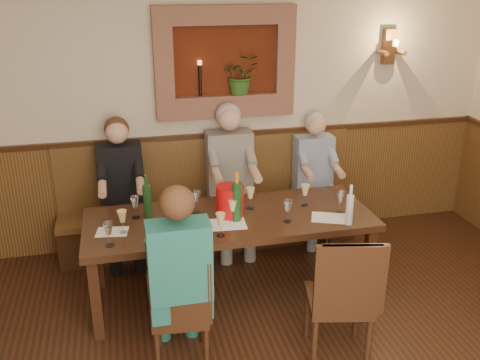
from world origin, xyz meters
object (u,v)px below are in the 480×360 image
object	(u,v)px
dining_table	(230,224)
bench	(211,215)
wine_bottle_green_b	(147,200)
person_bench_left	(123,204)
spittoon_bucket	(230,201)
water_bottle	(350,209)
person_chair_front	(179,291)
wine_bottle_green_a	(237,200)
chair_near_left	(181,331)
person_bench_right	(315,189)
chair_near_right	(338,320)
person_bench_mid	(231,191)

from	to	relation	value
dining_table	bench	xyz separation A→B (m)	(0.00, 0.94, -0.35)
bench	wine_bottle_green_b	size ratio (longest dim) A/B	8.12
dining_table	person_bench_left	bearing A→B (deg)	135.95
spittoon_bucket	water_bottle	world-z (taller)	water_bottle
person_chair_front	person_bench_left	bearing A→B (deg)	101.90
person_bench_left	person_chair_front	size ratio (longest dim) A/B	1.00
bench	water_bottle	xyz separation A→B (m)	(0.91, -1.30, 0.56)
person_bench_left	wine_bottle_green_a	size ratio (longest dim) A/B	3.34
chair_near_left	person_chair_front	xyz separation A→B (m)	(0.00, 0.01, 0.33)
bench	person_chair_front	xyz separation A→B (m)	(-0.53, -1.72, 0.26)
person_bench_right	wine_bottle_green_b	xyz separation A→B (m)	(-1.74, -0.68, 0.34)
chair_near_left	person_chair_front	size ratio (longest dim) A/B	0.63
person_bench_left	wine_bottle_green_b	xyz separation A→B (m)	(0.20, -0.68, 0.31)
chair_near_right	person_chair_front	bearing A→B (deg)	-177.20
spittoon_bucket	wine_bottle_green_a	distance (m)	0.12
dining_table	wine_bottle_green_b	distance (m)	0.72
chair_near_left	bench	bearing A→B (deg)	78.67
person_bench_left	water_bottle	bearing A→B (deg)	-33.86
bench	person_chair_front	size ratio (longest dim) A/B	2.11
person_bench_left	person_chair_front	xyz separation A→B (m)	(0.34, -1.62, 0.00)
wine_bottle_green_a	person_chair_front	bearing A→B (deg)	-129.30
person_bench_right	person_chair_front	distance (m)	2.28
person_bench_mid	wine_bottle_green_b	world-z (taller)	person_bench_mid
bench	wine_bottle_green_b	bearing A→B (deg)	-130.21
wine_bottle_green_b	spittoon_bucket	bearing A→B (deg)	-11.35
dining_table	chair_near_left	bearing A→B (deg)	-123.98
person_bench_mid	spittoon_bucket	xyz separation A→B (m)	(-0.18, -0.81, 0.26)
wine_bottle_green_b	water_bottle	bearing A→B (deg)	-17.98
chair_near_right	person_bench_left	xyz separation A→B (m)	(-1.46, 1.80, 0.29)
person_bench_right	spittoon_bucket	distance (m)	1.39
chair_near_right	wine_bottle_green_a	xyz separation A→B (m)	(-0.55, 0.88, 0.64)
chair_near_right	person_bench_right	bearing A→B (deg)	87.17
bench	person_bench_left	xyz separation A→B (m)	(-0.87, -0.11, 0.26)
chair_near_left	person_bench_right	bearing A→B (deg)	50.93
chair_near_right	person_bench_mid	bearing A→B (deg)	114.82
person_bench_mid	wine_bottle_green_a	xyz separation A→B (m)	(-0.15, -0.92, 0.30)
bench	chair_near_right	xyz separation A→B (m)	(0.60, -1.91, -0.04)
chair_near_left	person_bench_right	world-z (taller)	person_bench_right
dining_table	wine_bottle_green_a	bearing A→B (deg)	-63.22
bench	person_bench_left	world-z (taller)	person_bench_left
bench	person_bench_right	xyz separation A→B (m)	(1.08, -0.10, 0.23)
person_chair_front	bench	bearing A→B (deg)	73.01
chair_near_left	wine_bottle_green_b	world-z (taller)	wine_bottle_green_b
person_bench_mid	water_bottle	bearing A→B (deg)	-58.87
bench	wine_bottle_green_b	xyz separation A→B (m)	(-0.67, -0.79, 0.57)
water_bottle	person_bench_mid	bearing A→B (deg)	121.13
dining_table	wine_bottle_green_a	world-z (taller)	wine_bottle_green_a
bench	person_bench_mid	xyz separation A→B (m)	(0.19, -0.11, 0.29)
dining_table	person_bench_left	world-z (taller)	person_bench_left
chair_near_left	water_bottle	distance (m)	1.63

